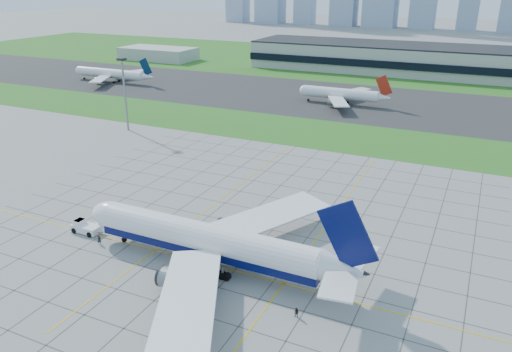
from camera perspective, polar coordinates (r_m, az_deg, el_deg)
The scene contains 14 objects.
ground at distance 99.77m, azimuth -6.10°, elevation -9.13°, with size 1400.00×1400.00×0.00m, color gray.
grass_median at distance 176.48m, azimuth 9.08°, elevation 4.59°, with size 700.00×35.00×0.04m, color #30661D.
asphalt_taxiway at distance 228.19m, azimuth 13.09°, elevation 8.17°, with size 700.00×75.00×0.04m, color #383838.
grass_far at distance 334.78m, azimuth 17.38°, elevation 11.90°, with size 700.00×145.00×0.04m, color #30661D.
apron_markings at distance 107.93m, azimuth -2.87°, elevation -6.49°, with size 120.00×130.00×0.03m.
terminal at distance 305.69m, azimuth 24.34°, elevation 11.65°, with size 260.00×43.00×15.80m.
service_block at distance 352.77m, azimuth -11.11°, elevation 13.56°, with size 50.00×25.00×8.00m, color #B7B7B2.
light_mast at distance 183.18m, azimuth -14.84°, elevation 9.99°, with size 2.50×2.50×25.60m.
airliner at distance 94.50m, azimuth -5.38°, elevation -7.41°, with size 59.16×59.99×18.63m.
pushback_tug at distance 113.75m, azimuth -18.96°, elevation -5.54°, with size 9.39×3.34×2.61m.
crew_near at distance 107.88m, azimuth -17.47°, elevation -6.99°, with size 0.71×0.46×1.94m, color black.
crew_far at distance 83.20m, azimuth 4.65°, elevation -15.32°, with size 0.86×0.67×1.77m, color black.
distant_jet_0 at distance 278.95m, azimuth -16.21°, elevation 11.19°, with size 47.93×42.66×14.08m.
distant_jet_1 at distance 222.11m, azimuth 9.78°, elevation 9.24°, with size 38.43×42.66×14.08m.
Camera 1 is at (45.71, -72.75, 50.72)m, focal length 35.00 mm.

